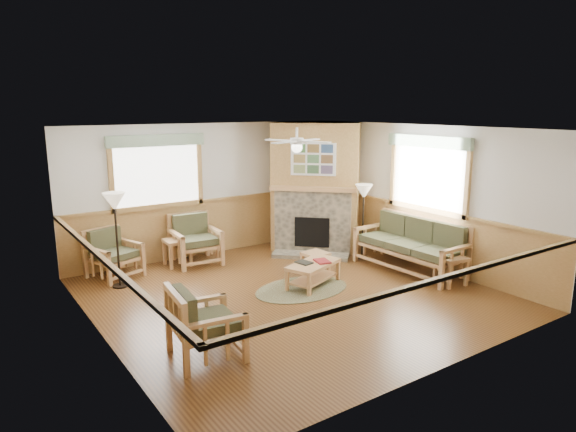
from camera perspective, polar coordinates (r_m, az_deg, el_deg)
floor at (r=8.54m, az=0.45°, el=-8.75°), size 6.00×6.00×0.01m
ceiling at (r=7.98m, az=0.48°, el=9.70°), size 6.00×6.00×0.01m
wall_back at (r=10.71m, az=-8.77°, el=2.94°), size 6.00×0.02×2.70m
wall_front at (r=6.02m, az=17.08°, el=-4.75°), size 6.00×0.02×2.70m
wall_left at (r=6.94m, az=-20.34°, el=-2.76°), size 0.02×6.00×2.70m
wall_right at (r=10.14m, az=14.51°, el=2.17°), size 0.02×6.00×2.70m
wainscot at (r=8.36m, az=0.45°, el=-5.19°), size 6.00×6.00×1.10m
fireplace at (r=10.97m, az=3.12°, el=3.28°), size 3.11×3.11×2.70m
window_back at (r=10.13m, az=-14.56°, el=8.88°), size 1.90×0.16×1.50m
window_right at (r=9.85m, az=15.61°, el=8.74°), size 0.16×1.90×1.50m
ceiling_fan at (r=8.40m, az=0.99°, el=9.55°), size 1.59×1.59×0.36m
sofa at (r=9.87m, az=13.39°, el=-3.16°), size 2.16×0.95×0.98m
armchair_back_left at (r=9.77m, az=-18.80°, el=-3.98°), size 0.99×0.99×0.87m
armchair_back_right at (r=10.18m, az=-10.24°, el=-2.60°), size 0.91×0.91×0.96m
armchair_left at (r=6.49m, az=-9.11°, el=-11.57°), size 0.89×0.89×0.90m
coffee_table at (r=8.88m, az=2.83°, el=-6.48°), size 1.14×0.85×0.41m
end_table_chairs at (r=10.18m, az=-12.19°, el=-3.98°), size 0.48×0.46×0.52m
end_table_sofa at (r=9.36m, az=17.63°, el=-5.79°), size 0.51×0.50×0.50m
footstool at (r=9.63m, az=3.06°, el=-5.12°), size 0.46×0.46×0.37m
braided_rug at (r=8.77m, az=1.56°, el=-8.11°), size 2.04×2.04×0.01m
floor_lamp_left at (r=9.11m, az=-18.47°, el=-2.58°), size 0.46×0.46×1.65m
floor_lamp_right at (r=10.42m, az=8.33°, el=-0.60°), size 0.44×0.44×1.52m
book_red at (r=8.86m, az=3.82°, el=-4.93°), size 0.28×0.34×0.03m
book_dark at (r=8.78m, az=1.79°, el=-5.11°), size 0.25×0.30×0.03m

